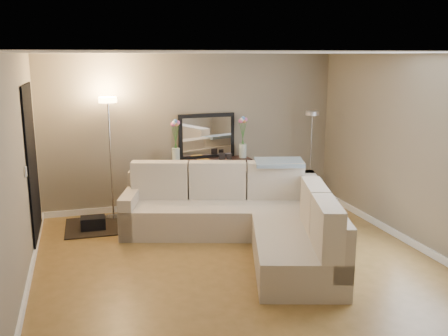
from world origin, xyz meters
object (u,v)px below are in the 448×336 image
object	(u,v)px
console_table	(205,182)
floor_lamp_unlit	(311,139)
sectional_sofa	(247,216)
floor_lamp_lit	(109,134)

from	to	relation	value
console_table	floor_lamp_unlit	size ratio (longest dim) A/B	0.86
sectional_sofa	console_table	size ratio (longest dim) A/B	2.43
floor_lamp_lit	floor_lamp_unlit	bearing A→B (deg)	-3.64
sectional_sofa	console_table	bearing A→B (deg)	96.86
floor_lamp_lit	floor_lamp_unlit	distance (m)	3.37
sectional_sofa	floor_lamp_lit	bearing A→B (deg)	137.56
floor_lamp_unlit	floor_lamp_lit	bearing A→B (deg)	176.36
console_table	floor_lamp_lit	size ratio (longest dim) A/B	0.73
sectional_sofa	console_table	world-z (taller)	sectional_sofa
sectional_sofa	floor_lamp_lit	xyz separation A→B (m)	(-1.74, 1.59, 1.00)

